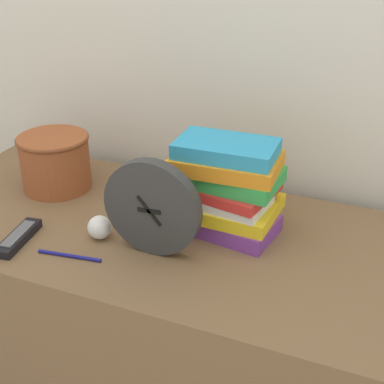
{
  "coord_description": "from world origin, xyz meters",
  "views": [
    {
      "loc": [
        0.5,
        -0.69,
        1.39
      ],
      "look_at": [
        0.1,
        0.28,
        0.84
      ],
      "focal_mm": 50.0,
      "sensor_mm": 36.0,
      "label": 1
    }
  ],
  "objects_px": {
    "desk_clock": "(152,208)",
    "basket": "(55,160)",
    "book_stack": "(229,186)",
    "tv_remote": "(19,237)",
    "pen": "(70,256)",
    "crumpled_paper_ball": "(99,227)"
  },
  "relations": [
    {
      "from": "desk_clock",
      "to": "basket",
      "type": "height_order",
      "value": "desk_clock"
    },
    {
      "from": "book_stack",
      "to": "tv_remote",
      "type": "bearing_deg",
      "value": -150.34
    },
    {
      "from": "desk_clock",
      "to": "basket",
      "type": "distance_m",
      "value": 0.43
    },
    {
      "from": "desk_clock",
      "to": "tv_remote",
      "type": "xyz_separation_m",
      "value": [
        -0.31,
        -0.08,
        -0.1
      ]
    },
    {
      "from": "pen",
      "to": "tv_remote",
      "type": "bearing_deg",
      "value": 176.24
    },
    {
      "from": "book_stack",
      "to": "basket",
      "type": "distance_m",
      "value": 0.51
    },
    {
      "from": "basket",
      "to": "pen",
      "type": "bearing_deg",
      "value": -51.21
    },
    {
      "from": "crumpled_paper_ball",
      "to": "tv_remote",
      "type": "bearing_deg",
      "value": -152.36
    },
    {
      "from": "tv_remote",
      "to": "pen",
      "type": "height_order",
      "value": "tv_remote"
    },
    {
      "from": "crumpled_paper_ball",
      "to": "basket",
      "type": "bearing_deg",
      "value": 143.18
    },
    {
      "from": "desk_clock",
      "to": "pen",
      "type": "distance_m",
      "value": 0.21
    },
    {
      "from": "book_stack",
      "to": "crumpled_paper_ball",
      "type": "relative_size",
      "value": 4.6
    },
    {
      "from": "desk_clock",
      "to": "basket",
      "type": "xyz_separation_m",
      "value": [
        -0.38,
        0.19,
        -0.03
      ]
    },
    {
      "from": "pen",
      "to": "basket",
      "type": "bearing_deg",
      "value": 128.79
    },
    {
      "from": "basket",
      "to": "crumpled_paper_ball",
      "type": "distance_m",
      "value": 0.31
    },
    {
      "from": "tv_remote",
      "to": "crumpled_paper_ball",
      "type": "distance_m",
      "value": 0.19
    },
    {
      "from": "basket",
      "to": "crumpled_paper_ball",
      "type": "relative_size",
      "value": 3.48
    },
    {
      "from": "desk_clock",
      "to": "crumpled_paper_ball",
      "type": "bearing_deg",
      "value": 178.39
    },
    {
      "from": "book_stack",
      "to": "desk_clock",
      "type": "bearing_deg",
      "value": -126.83
    },
    {
      "from": "book_stack",
      "to": "basket",
      "type": "xyz_separation_m",
      "value": [
        -0.5,
        0.03,
        -0.03
      ]
    },
    {
      "from": "basket",
      "to": "desk_clock",
      "type": "bearing_deg",
      "value": -25.91
    },
    {
      "from": "tv_remote",
      "to": "crumpled_paper_ball",
      "type": "xyz_separation_m",
      "value": [
        0.16,
        0.09,
        0.02
      ]
    }
  ]
}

